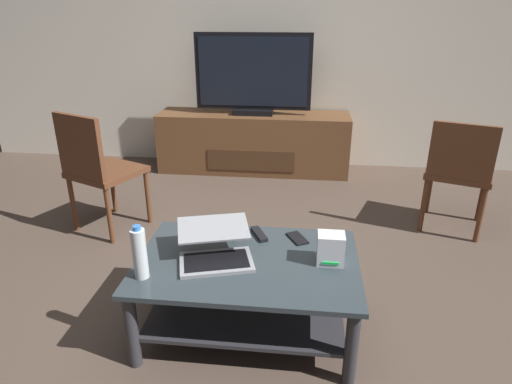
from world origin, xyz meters
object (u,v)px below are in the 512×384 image
object	(u,v)px
side_chair	(97,167)
laptop	(215,248)
coffee_table	(248,282)
media_cabinet	(254,142)
television	(253,76)
cell_phone	(297,238)
tv_remote	(235,232)
router_box	(331,249)
soundbar_remote	(259,234)
dining_chair	(459,169)
water_bottle_near	(140,253)

from	to	relation	value
side_chair	laptop	xyz separation A→B (m)	(1.04, -0.97, -0.04)
coffee_table	media_cabinet	xyz separation A→B (m)	(-0.26, 2.43, 0.01)
television	side_chair	world-z (taller)	television
media_cabinet	cell_phone	world-z (taller)	media_cabinet
laptop	tv_remote	world-z (taller)	laptop
television	tv_remote	xyz separation A→B (m)	(0.15, -2.15, -0.53)
router_box	tv_remote	bearing A→B (deg)	154.48
cell_phone	soundbar_remote	xyz separation A→B (m)	(-0.21, 0.01, 0.01)
coffee_table	media_cabinet	distance (m)	2.45
dining_chair	side_chair	size ratio (longest dim) A/B	0.93
coffee_table	soundbar_remote	distance (m)	0.29
side_chair	laptop	distance (m)	1.43
laptop	cell_phone	xyz separation A→B (m)	(0.39, 0.24, -0.05)
television	soundbar_remote	size ratio (longest dim) A/B	6.92
cell_phone	tv_remote	size ratio (longest dim) A/B	0.88
water_bottle_near	cell_phone	xyz separation A→B (m)	(0.70, 0.44, -0.12)
coffee_table	router_box	world-z (taller)	router_box
coffee_table	tv_remote	size ratio (longest dim) A/B	6.74
media_cabinet	side_chair	world-z (taller)	side_chair
media_cabinet	television	world-z (taller)	television
side_chair	water_bottle_near	xyz separation A→B (m)	(0.74, -1.17, 0.03)
television	router_box	bearing A→B (deg)	-74.68
soundbar_remote	laptop	bearing A→B (deg)	-152.19
laptop	cell_phone	world-z (taller)	laptop
media_cabinet	water_bottle_near	xyz separation A→B (m)	(-0.20, -2.63, 0.24)
dining_chair	water_bottle_near	bearing A→B (deg)	-141.11
laptop	router_box	size ratio (longest dim) A/B	2.84
cell_phone	water_bottle_near	bearing A→B (deg)	-175.97
media_cabinet	cell_phone	bearing A→B (deg)	-77.34
dining_chair	tv_remote	bearing A→B (deg)	-145.43
television	router_box	distance (m)	2.52
media_cabinet	coffee_table	bearing A→B (deg)	-83.96
router_box	cell_phone	size ratio (longest dim) A/B	1.09
router_box	tv_remote	distance (m)	0.56
dining_chair	side_chair	bearing A→B (deg)	-173.34
water_bottle_near	television	bearing A→B (deg)	85.56
dining_chair	cell_phone	distance (m)	1.52
side_chair	soundbar_remote	bearing A→B (deg)	-30.17
television	dining_chair	bearing A→B (deg)	-35.31
tv_remote	soundbar_remote	bearing A→B (deg)	-2.23
dining_chair	cell_phone	xyz separation A→B (m)	(-1.12, -1.03, -0.07)
water_bottle_near	tv_remote	distance (m)	0.59
cell_phone	router_box	bearing A→B (deg)	-81.17
media_cabinet	router_box	size ratio (longest dim) A/B	12.38
media_cabinet	dining_chair	distance (m)	2.00
dining_chair	soundbar_remote	distance (m)	1.67
router_box	water_bottle_near	bearing A→B (deg)	-165.56
cell_phone	media_cabinet	bearing A→B (deg)	74.64
dining_chair	soundbar_remote	xyz separation A→B (m)	(-1.33, -1.02, -0.06)
television	soundbar_remote	distance (m)	2.24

